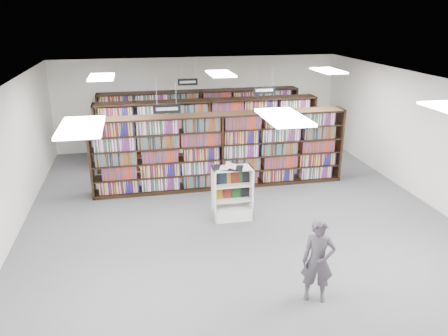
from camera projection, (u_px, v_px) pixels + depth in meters
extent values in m
plane|color=#57585D|center=(237.00, 217.00, 10.56)|extent=(12.00, 12.00, 0.00)
cube|color=silver|center=(239.00, 84.00, 9.47)|extent=(10.00, 12.00, 0.10)
cube|color=white|center=(199.00, 103.00, 15.54)|extent=(10.00, 0.10, 3.20)
cube|color=white|center=(372.00, 331.00, 4.49)|extent=(10.00, 0.10, 3.20)
cube|color=white|center=(4.00, 169.00, 9.07)|extent=(0.10, 12.00, 3.20)
cube|color=white|center=(431.00, 142.00, 10.96)|extent=(0.10, 12.00, 3.20)
cube|color=black|center=(221.00, 151.00, 12.04)|extent=(7.00, 0.60, 2.10)
cube|color=maroon|center=(221.00, 151.00, 12.04)|extent=(6.88, 0.42, 1.98)
cube|color=black|center=(209.00, 132.00, 13.89)|extent=(7.00, 0.60, 2.10)
cube|color=maroon|center=(209.00, 132.00, 13.89)|extent=(6.88, 0.42, 1.98)
cube|color=black|center=(200.00, 120.00, 15.45)|extent=(7.00, 0.60, 2.10)
cube|color=maroon|center=(200.00, 120.00, 15.45)|extent=(6.88, 0.42, 1.98)
cylinder|color=#B2B2B7|center=(156.00, 92.00, 10.16)|extent=(0.01, 0.01, 0.58)
cylinder|color=#B2B2B7|center=(176.00, 92.00, 10.25)|extent=(0.01, 0.01, 0.58)
cube|color=black|center=(167.00, 109.00, 10.34)|extent=(0.65, 0.02, 0.22)
cube|color=white|center=(167.00, 109.00, 10.33)|extent=(0.52, 0.00, 0.08)
cylinder|color=#B2B2B7|center=(257.00, 77.00, 12.57)|extent=(0.01, 0.01, 0.58)
cylinder|color=#B2B2B7|center=(272.00, 76.00, 12.66)|extent=(0.01, 0.01, 0.58)
cube|color=black|center=(264.00, 90.00, 12.75)|extent=(0.65, 0.02, 0.22)
cube|color=white|center=(264.00, 90.00, 12.74)|extent=(0.52, 0.00, 0.08)
cylinder|color=#B2B2B7|center=(180.00, 70.00, 14.03)|extent=(0.01, 0.01, 0.58)
cylinder|color=#B2B2B7|center=(194.00, 69.00, 14.12)|extent=(0.01, 0.01, 0.58)
cube|color=black|center=(188.00, 82.00, 14.21)|extent=(0.65, 0.02, 0.22)
cube|color=white|center=(188.00, 82.00, 14.20)|extent=(0.52, 0.00, 0.08)
cube|color=white|center=(81.00, 127.00, 6.15)|extent=(0.60, 1.20, 0.04)
cube|color=white|center=(284.00, 117.00, 6.72)|extent=(0.60, 1.20, 0.04)
cube|color=white|center=(101.00, 77.00, 10.76)|extent=(0.60, 1.20, 0.04)
cube|color=white|center=(221.00, 74.00, 11.33)|extent=(0.60, 1.20, 0.04)
cube|color=white|center=(328.00, 71.00, 11.89)|extent=(0.60, 1.20, 0.04)
cube|color=white|center=(232.00, 213.00, 10.44)|extent=(0.93, 0.47, 0.28)
cube|color=white|center=(214.00, 195.00, 10.18)|extent=(0.04, 0.46, 1.30)
cube|color=white|center=(250.00, 192.00, 10.35)|extent=(0.04, 0.46, 1.30)
cube|color=white|center=(230.00, 190.00, 10.47)|extent=(0.93, 0.03, 1.30)
cube|color=white|center=(232.00, 168.00, 10.05)|extent=(0.93, 0.47, 0.03)
cube|color=white|center=(232.00, 199.00, 10.31)|extent=(0.85, 0.43, 0.02)
cube|color=white|center=(232.00, 184.00, 10.19)|extent=(0.85, 0.43, 0.02)
cube|color=black|center=(217.00, 179.00, 10.12)|extent=(0.19, 0.07, 0.28)
cube|color=#121D33|center=(223.00, 178.00, 10.14)|extent=(0.19, 0.07, 0.28)
cube|color=#BC7B0D|center=(229.00, 178.00, 10.17)|extent=(0.19, 0.07, 0.28)
cube|color=maroon|center=(235.00, 177.00, 10.20)|extent=(0.19, 0.07, 0.28)
cube|color=#144618|center=(240.00, 177.00, 10.22)|extent=(0.19, 0.07, 0.28)
cube|color=black|center=(246.00, 176.00, 10.25)|extent=(0.19, 0.07, 0.28)
cube|color=#BC7B0D|center=(218.00, 194.00, 10.25)|extent=(0.20, 0.06, 0.26)
cube|color=maroon|center=(227.00, 193.00, 10.29)|extent=(0.20, 0.06, 0.26)
cube|color=#144618|center=(236.00, 192.00, 10.33)|extent=(0.20, 0.06, 0.26)
cube|color=black|center=(245.00, 191.00, 10.37)|extent=(0.20, 0.06, 0.26)
cube|color=black|center=(228.00, 168.00, 10.00)|extent=(0.77, 0.58, 0.02)
cube|color=white|center=(221.00, 168.00, 9.97)|extent=(0.40, 0.44, 0.06)
cube|color=white|center=(235.00, 167.00, 10.03)|extent=(0.40, 0.44, 0.08)
cylinder|color=white|center=(227.00, 166.00, 9.98)|extent=(0.20, 0.36, 0.10)
imported|color=#4A444E|center=(318.00, 261.00, 7.32)|extent=(0.64, 0.53, 1.51)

